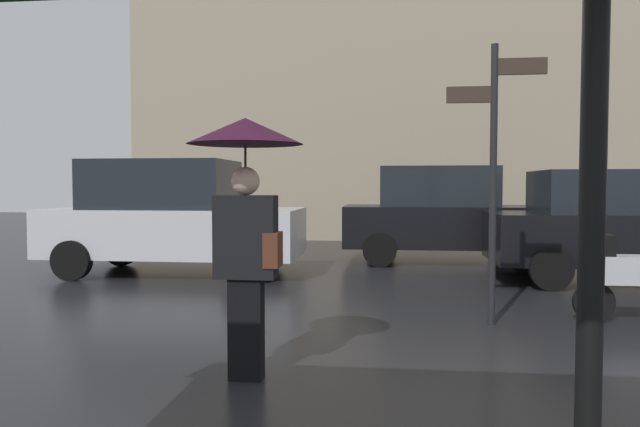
# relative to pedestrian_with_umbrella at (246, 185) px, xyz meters

# --- Properties ---
(pedestrian_with_umbrella) EXTENTS (0.93, 0.93, 2.11)m
(pedestrian_with_umbrella) POSITION_rel_pedestrian_with_umbrella_xyz_m (0.00, 0.00, 0.00)
(pedestrian_with_umbrella) COLOR black
(pedestrian_with_umbrella) RESTS_ON ground
(parked_scooter) EXTENTS (1.42, 0.32, 1.23)m
(parked_scooter) POSITION_rel_pedestrian_with_umbrella_xyz_m (3.91, 2.44, -1.01)
(parked_scooter) COLOR black
(parked_scooter) RESTS_ON ground
(parked_car_left) EXTENTS (4.43, 2.03, 2.01)m
(parked_car_left) POSITION_rel_pedestrian_with_umbrella_xyz_m (-2.70, 5.50, -0.56)
(parked_car_left) COLOR silver
(parked_car_left) RESTS_ON ground
(parked_car_right) EXTENTS (4.19, 1.89, 1.95)m
(parked_car_right) POSITION_rel_pedestrian_with_umbrella_xyz_m (2.25, 7.70, -0.59)
(parked_car_right) COLOR black
(parked_car_right) RESTS_ON ground
(parked_car_distant) EXTENTS (4.22, 2.01, 1.81)m
(parked_car_distant) POSITION_rel_pedestrian_with_umbrella_xyz_m (4.86, 5.44, -0.64)
(parked_car_distant) COLOR black
(parked_car_distant) RESTS_ON ground
(street_signpost) EXTENTS (1.08, 0.08, 3.13)m
(street_signpost) POSITION_rel_pedestrian_with_umbrella_xyz_m (2.29, 2.15, 0.32)
(street_signpost) COLOR black
(street_signpost) RESTS_ON ground
(building_block) EXTENTS (15.26, 2.94, 12.09)m
(building_block) POSITION_rel_pedestrian_with_umbrella_xyz_m (1.22, 13.65, 4.48)
(building_block) COLOR gray
(building_block) RESTS_ON ground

